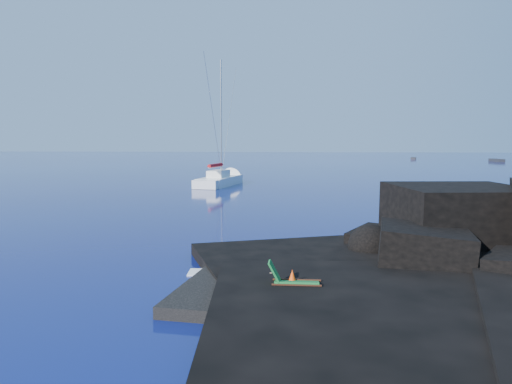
# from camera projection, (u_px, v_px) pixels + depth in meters

# --- Properties ---
(ground) EXTENTS (400.00, 400.00, 0.00)m
(ground) POSITION_uv_depth(u_px,v_px,m) (175.00, 296.00, 15.27)
(ground) COLOR #04043F
(ground) RESTS_ON ground
(beach) EXTENTS (9.08, 6.86, 0.70)m
(beach) POSITION_uv_depth(u_px,v_px,m) (323.00, 296.00, 15.28)
(beach) COLOR black
(beach) RESTS_ON ground
(surf_foam) EXTENTS (10.00, 8.00, 0.06)m
(surf_foam) POSITION_uv_depth(u_px,v_px,m) (333.00, 262.00, 19.67)
(surf_foam) COLOR white
(surf_foam) RESTS_ON ground
(sailboat) EXTENTS (4.48, 13.03, 13.40)m
(sailboat) POSITION_uv_depth(u_px,v_px,m) (220.00, 185.00, 53.47)
(sailboat) COLOR white
(sailboat) RESTS_ON ground
(deck_chair) EXTENTS (1.48, 0.68, 1.01)m
(deck_chair) POSITION_uv_depth(u_px,v_px,m) (297.00, 276.00, 14.42)
(deck_chair) COLOR #17692C
(deck_chair) RESTS_ON beach
(towel) EXTENTS (2.16, 1.41, 0.05)m
(towel) POSITION_uv_depth(u_px,v_px,m) (257.00, 279.00, 15.78)
(towel) COLOR white
(towel) RESTS_ON beach
(sunbather) EXTENTS (1.91, 0.90, 0.25)m
(sunbather) POSITION_uv_depth(u_px,v_px,m) (257.00, 275.00, 15.77)
(sunbather) COLOR tan
(sunbather) RESTS_ON towel
(marker_cone) EXTENTS (0.43, 0.43, 0.63)m
(marker_cone) POSITION_uv_depth(u_px,v_px,m) (292.00, 280.00, 14.65)
(marker_cone) COLOR #FF490D
(marker_cone) RESTS_ON beach
(distant_boat_a) EXTENTS (2.14, 4.21, 0.54)m
(distant_boat_a) POSITION_uv_depth(u_px,v_px,m) (413.00, 159.00, 128.75)
(distant_boat_a) COLOR #242328
(distant_boat_a) RESTS_ON ground
(distant_boat_b) EXTENTS (2.05, 5.10, 0.66)m
(distant_boat_b) POSITION_uv_depth(u_px,v_px,m) (497.00, 162.00, 114.45)
(distant_boat_b) COLOR black
(distant_boat_b) RESTS_ON ground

